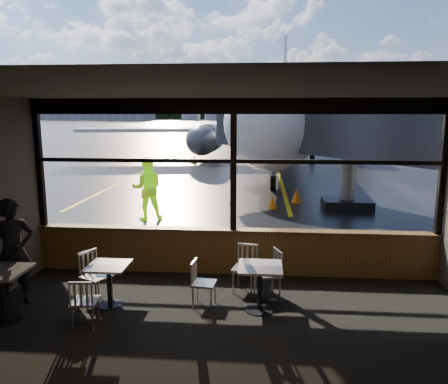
# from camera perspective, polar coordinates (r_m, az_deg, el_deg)

# --- Properties ---
(ground_plane) EXTENTS (520.00, 520.00, 0.00)m
(ground_plane) POSITION_cam_1_polar(r_m,az_deg,el_deg) (128.50, 4.67, 8.87)
(ground_plane) COLOR black
(ground_plane) RESTS_ON ground
(carpet_floor) EXTENTS (8.00, 6.00, 0.01)m
(carpet_floor) POSITION_cam_1_polar(r_m,az_deg,el_deg) (6.36, -0.65, -20.10)
(carpet_floor) COLOR black
(carpet_floor) RESTS_ON ground
(ceiling) EXTENTS (8.00, 6.00, 0.04)m
(ceiling) POSITION_cam_1_polar(r_m,az_deg,el_deg) (5.49, -0.73, 13.13)
(ceiling) COLOR #38332D
(ceiling) RESTS_ON ground
(wall_back) EXTENTS (8.00, 0.04, 3.50)m
(wall_back) POSITION_cam_1_polar(r_m,az_deg,el_deg) (2.92, -6.75, -20.27)
(wall_back) COLOR #544B43
(wall_back) RESTS_ON ground
(window_sill) EXTENTS (8.00, 0.28, 0.90)m
(window_sill) POSITION_cam_1_polar(r_m,az_deg,el_deg) (8.92, 1.20, -7.84)
(window_sill) COLOR brown
(window_sill) RESTS_ON ground
(window_header) EXTENTS (8.00, 0.18, 0.30)m
(window_header) POSITION_cam_1_polar(r_m,az_deg,el_deg) (8.47, 1.28, 11.14)
(window_header) COLOR black
(window_header) RESTS_ON ground
(mullion_left) EXTENTS (0.12, 0.12, 2.60)m
(mullion_left) POSITION_cam_1_polar(r_m,az_deg,el_deg) (9.63, -22.97, 3.37)
(mullion_left) COLOR black
(mullion_left) RESTS_ON ground
(mullion_centre) EXTENTS (0.12, 0.12, 2.60)m
(mullion_centre) POSITION_cam_1_polar(r_m,az_deg,el_deg) (8.54, 1.25, 3.39)
(mullion_centre) COLOR black
(mullion_centre) RESTS_ON ground
(mullion_right) EXTENTS (0.12, 0.12, 2.60)m
(mullion_right) POSITION_cam_1_polar(r_m,az_deg,el_deg) (9.18, 26.71, 2.78)
(mullion_right) COLOR black
(mullion_right) RESTS_ON ground
(window_transom) EXTENTS (8.00, 0.10, 0.08)m
(window_transom) POSITION_cam_1_polar(r_m,az_deg,el_deg) (8.53, 1.25, 4.06)
(window_transom) COLOR black
(window_transom) RESTS_ON ground
(airliner) EXTENTS (30.94, 36.30, 10.54)m
(airliner) POSITION_cam_1_polar(r_m,az_deg,el_deg) (29.90, 7.53, 14.17)
(airliner) COLOR white
(airliner) RESTS_ON ground_plane
(jet_bridge) EXTENTS (9.70, 11.85, 5.17)m
(jet_bridge) POSITION_cam_1_polar(r_m,az_deg,el_deg) (14.31, 17.38, 7.29)
(jet_bridge) COLOR #28282B
(jet_bridge) RESTS_ON ground_plane
(cafe_table_near) EXTENTS (0.71, 0.71, 0.78)m
(cafe_table_near) POSITION_cam_1_polar(r_m,az_deg,el_deg) (7.34, 4.71, -12.47)
(cafe_table_near) COLOR gray
(cafe_table_near) RESTS_ON carpet_floor
(cafe_table_mid) EXTENTS (0.66, 0.66, 0.73)m
(cafe_table_mid) POSITION_cam_1_polar(r_m,az_deg,el_deg) (7.76, -14.76, -11.70)
(cafe_table_mid) COLOR #9A958E
(cafe_table_mid) RESTS_ON carpet_floor
(cafe_table_left) EXTENTS (0.77, 0.77, 0.84)m
(cafe_table_left) POSITION_cam_1_polar(r_m,az_deg,el_deg) (7.78, -26.94, -12.01)
(cafe_table_left) COLOR gray
(cafe_table_left) RESTS_ON carpet_floor
(chair_near_e) EXTENTS (0.62, 0.62, 0.89)m
(chair_near_e) POSITION_cam_1_polar(r_m,az_deg,el_deg) (7.79, 5.66, -10.70)
(chair_near_e) COLOR #B3ADA2
(chair_near_e) RESTS_ON carpet_floor
(chair_near_w) EXTENTS (0.48, 0.48, 0.80)m
(chair_near_w) POSITION_cam_1_polar(r_m,az_deg,el_deg) (7.49, -2.62, -11.89)
(chair_near_w) COLOR #A9A498
(chair_near_w) RESTS_ON carpet_floor
(chair_near_n) EXTENTS (0.57, 0.57, 0.87)m
(chair_near_n) POSITION_cam_1_polar(r_m,az_deg,el_deg) (8.05, 2.72, -10.02)
(chair_near_n) COLOR beige
(chair_near_n) RESTS_ON carpet_floor
(chair_mid_s) EXTENTS (0.47, 0.47, 0.80)m
(chair_mid_s) POSITION_cam_1_polar(r_m,az_deg,el_deg) (7.16, -17.68, -13.51)
(chair_mid_s) COLOR #AFA99E
(chair_mid_s) RESTS_ON carpet_floor
(chair_mid_w) EXTENTS (0.66, 0.66, 0.90)m
(chair_mid_w) POSITION_cam_1_polar(r_m,az_deg,el_deg) (7.93, -16.33, -10.63)
(chair_mid_w) COLOR #ADA99C
(chair_mid_w) RESTS_ON carpet_floor
(passenger) EXTENTS (0.80, 0.76, 1.83)m
(passenger) POSITION_cam_1_polar(r_m,az_deg,el_deg) (8.22, -25.79, -7.08)
(passenger) COLOR black
(passenger) RESTS_ON carpet_floor
(ground_crew) EXTENTS (1.09, 0.94, 1.93)m
(ground_crew) POSITION_cam_1_polar(r_m,az_deg,el_deg) (13.48, -10.02, 0.50)
(ground_crew) COLOR #BFF219
(ground_crew) RESTS_ON ground_plane
(cone_nose) EXTENTS (0.31, 0.31, 0.44)m
(cone_nose) POSITION_cam_1_polar(r_m,az_deg,el_deg) (14.99, 6.33, -1.32)
(cone_nose) COLOR orange
(cone_nose) RESTS_ON ground_plane
(cone_wing) EXTENTS (0.38, 0.38, 0.53)m
(cone_wing) POSITION_cam_1_polar(r_m,az_deg,el_deg) (28.33, -3.90, 4.31)
(cone_wing) COLOR #E74A07
(cone_wing) RESTS_ON ground_plane
(hangar_left) EXTENTS (45.00, 18.00, 11.00)m
(hangar_left) POSITION_cam_1_polar(r_m,az_deg,el_deg) (201.24, -15.95, 10.61)
(hangar_left) COLOR silver
(hangar_left) RESTS_ON ground_plane
(hangar_mid) EXTENTS (38.00, 15.00, 10.00)m
(hangar_mid) POSITION_cam_1_polar(r_m,az_deg,el_deg) (193.47, 4.78, 10.84)
(hangar_mid) COLOR silver
(hangar_mid) RESTS_ON ground_plane
(hangar_right) EXTENTS (50.00, 20.00, 12.00)m
(hangar_right) POSITION_cam_1_polar(r_m,az_deg,el_deg) (195.73, 22.93, 10.36)
(hangar_right) COLOR silver
(hangar_right) RESTS_ON ground_plane
(fuel_tank_a) EXTENTS (8.00, 8.00, 6.00)m
(fuel_tank_a) POSITION_cam_1_polar(r_m,az_deg,el_deg) (192.89, -4.33, 10.25)
(fuel_tank_a) COLOR silver
(fuel_tank_a) RESTS_ON ground_plane
(fuel_tank_b) EXTENTS (8.00, 8.00, 6.00)m
(fuel_tank_b) POSITION_cam_1_polar(r_m,az_deg,el_deg) (191.56, -1.32, 10.28)
(fuel_tank_b) COLOR silver
(fuel_tank_b) RESTS_ON ground_plane
(fuel_tank_c) EXTENTS (8.00, 8.00, 6.00)m
(fuel_tank_c) POSITION_cam_1_polar(r_m,az_deg,el_deg) (190.75, 1.71, 10.27)
(fuel_tank_c) COLOR silver
(fuel_tank_c) RESTS_ON ground_plane
(treeline) EXTENTS (360.00, 3.00, 12.00)m
(treeline) POSITION_cam_1_polar(r_m,az_deg,el_deg) (218.48, 4.80, 11.04)
(treeline) COLOR black
(treeline) RESTS_ON ground_plane
(cone_extra) EXTENTS (0.37, 0.37, 0.51)m
(cone_extra) POSITION_cam_1_polar(r_m,az_deg,el_deg) (16.06, 9.44, -0.47)
(cone_extra) COLOR #DA5C06
(cone_extra) RESTS_ON ground_plane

